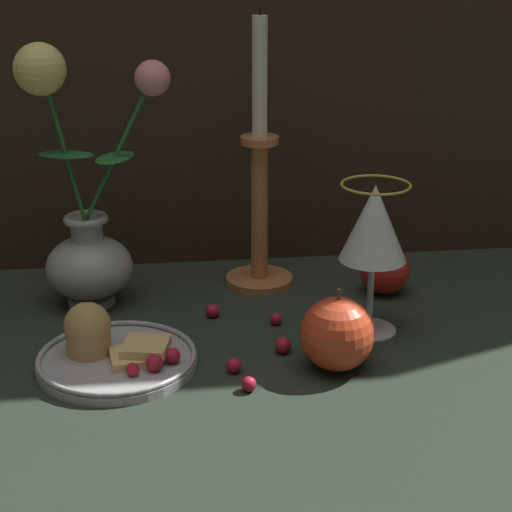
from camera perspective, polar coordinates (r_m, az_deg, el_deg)
The scene contains 12 objects.
ground_plane at distance 1.02m, azimuth -1.94°, elevation -5.47°, with size 2.40×2.40×0.00m, color #232D23.
vase at distance 1.09m, azimuth -11.31°, elevation 2.10°, with size 0.18×0.11×0.33m.
plate_with_pastries at distance 0.97m, azimuth -9.66°, elevation -6.26°, with size 0.18×0.18×0.07m.
wine_glass at distance 1.00m, azimuth 7.89°, elevation 1.80°, with size 0.08×0.08×0.18m.
candlestick at distance 1.14m, azimuth 0.24°, elevation 3.80°, with size 0.09×0.09×0.37m.
apple_beside_vase at distance 1.15m, azimuth 8.57°, elevation -0.89°, with size 0.07×0.07×0.08m.
apple_near_glass at distance 0.94m, azimuth 5.44°, elevation -5.20°, with size 0.08×0.08×0.09m.
berry_near_plate at distance 1.07m, azimuth -2.90°, elevation -3.67°, with size 0.02×0.02×0.02m, color #AD192D.
berry_front_center at distance 0.94m, azimuth -1.66°, elevation -7.31°, with size 0.02×0.02×0.02m, color #AD192D.
berry_by_glass_stem at distance 1.05m, azimuth 1.34°, elevation -4.21°, with size 0.02×0.02×0.02m, color #AD192D.
berry_under_candlestick at distance 0.91m, azimuth -0.48°, elevation -8.54°, with size 0.02×0.02×0.02m, color #AD192D.
berry_far_right at distance 0.98m, azimuth 1.82°, elevation -5.98°, with size 0.02×0.02×0.02m, color #AD192D.
Camera 1 is at (-0.08, -0.91, 0.45)m, focal length 60.00 mm.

